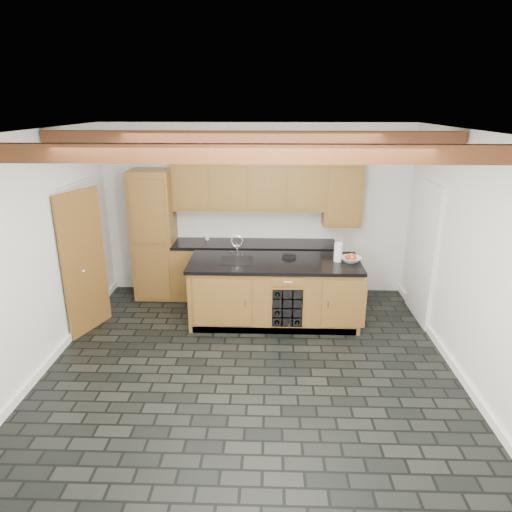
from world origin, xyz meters
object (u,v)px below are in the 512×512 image
at_px(kitchen_scale, 289,256).
at_px(paper_towel, 338,252).
at_px(fruit_bowl, 350,259).
at_px(island, 275,292).

height_order(kitchen_scale, paper_towel, paper_towel).
bearing_deg(fruit_bowl, paper_towel, 173.76).
bearing_deg(kitchen_scale, island, -124.25).
relative_size(kitchen_scale, fruit_bowl, 0.69).
xyz_separation_m(kitchen_scale, paper_towel, (0.69, -0.14, 0.11)).
relative_size(island, fruit_bowl, 8.48).
bearing_deg(kitchen_scale, paper_towel, 2.80).
height_order(fruit_bowl, paper_towel, paper_towel).
relative_size(island, paper_towel, 9.11).
distance_m(island, kitchen_scale, 0.56).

